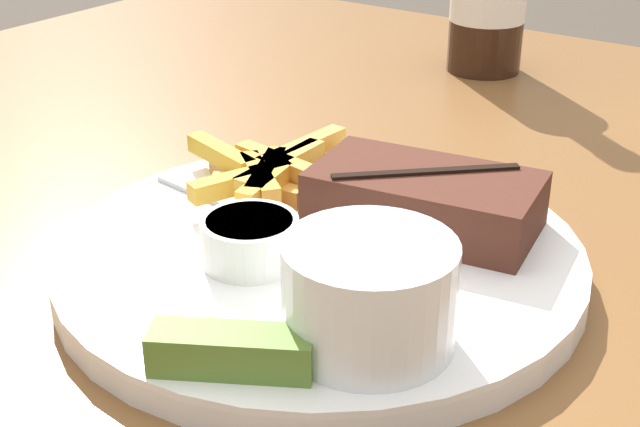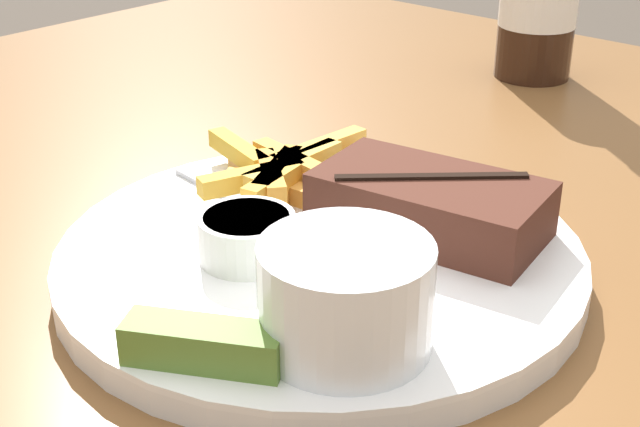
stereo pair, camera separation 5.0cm
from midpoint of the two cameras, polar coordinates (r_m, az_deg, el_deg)
dining_table at (r=0.56m, az=2.60°, el=-10.50°), size 1.24×1.19×0.75m
dinner_plate at (r=0.52m, az=2.79°, el=-2.96°), size 0.30×0.30×0.02m
steak_portion at (r=0.53m, az=9.78°, el=0.52°), size 0.14×0.09×0.04m
fries_pile at (r=0.58m, az=0.17°, el=2.58°), size 0.12×0.14×0.02m
coleslaw_cup at (r=0.41m, az=5.17°, el=-5.01°), size 0.08×0.08×0.05m
dipping_sauce_cup at (r=0.49m, az=-1.79°, el=-1.44°), size 0.05×0.05×0.03m
pickle_spear at (r=0.41m, az=-3.96°, el=-8.46°), size 0.08×0.06×0.02m
fork_utensil at (r=0.57m, az=-2.84°, el=0.95°), size 0.13×0.03×0.00m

